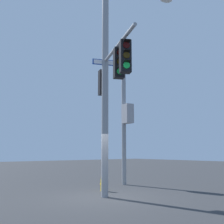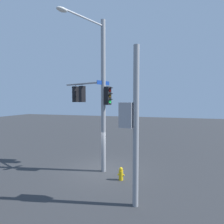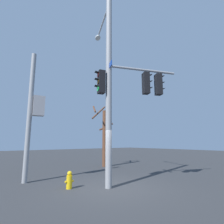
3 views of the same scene
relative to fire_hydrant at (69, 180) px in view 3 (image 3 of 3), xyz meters
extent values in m
plane|color=#333437|center=(-1.53, 1.11, -0.34)|extent=(80.00, 80.00, 0.00)
cylinder|color=gray|center=(-1.38, 0.96, 4.32)|extent=(0.28, 0.28, 9.33)
cylinder|color=silver|center=(-1.96, -0.40, 8.61)|extent=(1.24, 2.77, 0.10)
ellipsoid|color=silver|center=(-2.53, -1.77, 8.53)|extent=(0.56, 0.69, 0.20)
cylinder|color=gray|center=(-3.05, 1.66, 5.26)|extent=(3.37, 1.51, 0.12)
cube|color=black|center=(-3.18, 1.72, 4.56)|extent=(0.43, 0.45, 1.10)
cylinder|color=#2F0403|center=(-3.33, 1.79, 4.90)|extent=(0.12, 0.21, 0.22)
cube|color=black|center=(-3.39, 1.82, 5.02)|extent=(0.24, 0.26, 0.06)
cylinder|color=#352504|center=(-3.33, 1.79, 4.56)|extent=(0.12, 0.21, 0.22)
cube|color=black|center=(-3.39, 1.82, 4.68)|extent=(0.24, 0.26, 0.06)
cylinder|color=#19D147|center=(-3.33, 1.79, 4.22)|extent=(0.12, 0.21, 0.22)
cube|color=black|center=(-3.39, 1.82, 4.34)|extent=(0.24, 0.26, 0.06)
cylinder|color=gray|center=(-3.18, 1.72, 5.18)|extent=(0.04, 0.04, 0.15)
cube|color=black|center=(-3.83, 1.99, 4.56)|extent=(0.43, 0.46, 1.10)
cylinder|color=#2F0403|center=(-3.98, 2.07, 4.90)|extent=(0.13, 0.21, 0.22)
cube|color=black|center=(-4.04, 2.10, 5.02)|extent=(0.24, 0.26, 0.06)
cylinder|color=#352504|center=(-3.98, 2.07, 4.56)|extent=(0.13, 0.21, 0.22)
cube|color=black|center=(-4.04, 2.10, 4.68)|extent=(0.24, 0.26, 0.06)
cylinder|color=#19D147|center=(-3.98, 2.07, 4.22)|extent=(0.13, 0.21, 0.22)
cube|color=black|center=(-4.04, 2.10, 4.34)|extent=(0.24, 0.26, 0.06)
cylinder|color=gray|center=(-3.83, 1.99, 5.18)|extent=(0.04, 0.04, 0.15)
cube|color=black|center=(-1.05, 0.82, 4.41)|extent=(0.39, 0.43, 1.10)
cylinder|color=#2F0403|center=(-0.89, 0.77, 4.75)|extent=(0.09, 0.22, 0.22)
cube|color=black|center=(-0.82, 0.75, 4.87)|extent=(0.22, 0.25, 0.06)
cylinder|color=#352504|center=(-0.89, 0.77, 4.41)|extent=(0.09, 0.22, 0.22)
cube|color=black|center=(-0.82, 0.75, 4.53)|extent=(0.22, 0.25, 0.06)
cylinder|color=#19D147|center=(-0.89, 0.77, 4.07)|extent=(0.09, 0.22, 0.22)
cube|color=black|center=(-0.82, 0.75, 4.19)|extent=(0.22, 0.25, 0.06)
cube|color=navy|center=(-1.38, 0.96, 5.21)|extent=(0.46, 1.02, 0.24)
cube|color=white|center=(-1.40, 0.97, 5.21)|extent=(0.40, 0.92, 0.18)
cylinder|color=gray|center=(1.23, -2.36, 3.02)|extent=(0.24, 0.24, 6.73)
cube|color=#99999E|center=(0.83, -2.30, 3.52)|extent=(0.63, 0.54, 1.06)
cylinder|color=yellow|center=(0.00, 0.00, -0.07)|extent=(0.24, 0.24, 0.55)
sphere|color=yellow|center=(0.00, 0.00, 0.29)|extent=(0.20, 0.20, 0.20)
cylinder|color=yellow|center=(-0.14, 0.00, -0.04)|extent=(0.10, 0.09, 0.09)
cylinder|color=yellow|center=(0.14, 0.00, -0.04)|extent=(0.10, 0.09, 0.09)
cylinder|color=brown|center=(-5.25, -4.63, 1.95)|extent=(0.38, 0.38, 4.59)
cylinder|color=brown|center=(-5.13, -5.36, 4.18)|extent=(1.56, 0.40, 1.30)
cylinder|color=brown|center=(-5.68, -5.03, 2.92)|extent=(0.92, 0.99, 0.66)
cylinder|color=brown|center=(-4.46, -5.04, 4.36)|extent=(0.97, 1.70, 0.90)
camera|label=1|loc=(-10.38, 7.80, 1.47)|focal=44.19mm
camera|label=2|loc=(2.58, -10.16, 4.14)|focal=30.60mm
camera|label=3|loc=(3.56, 7.42, 1.63)|focal=28.59mm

